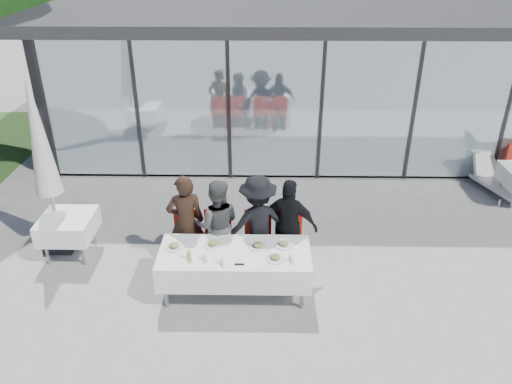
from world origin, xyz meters
TOP-DOWN VIEW (x-y plane):
  - ground at (0.00, 0.00)m, footprint 90.00×90.00m
  - pavilion at (2.00, 8.16)m, footprint 14.80×8.80m
  - dining_table at (-0.59, 0.05)m, footprint 2.26×0.96m
  - diner_a at (-1.41, 0.75)m, footprint 0.71×0.71m
  - diner_chair_a at (-1.41, 0.79)m, footprint 0.44×0.44m
  - diner_b at (-0.91, 0.75)m, footprint 0.77×0.77m
  - diner_chair_b at (-0.91, 0.79)m, footprint 0.44×0.44m
  - diner_c at (-0.26, 0.75)m, footprint 1.32×1.32m
  - diner_chair_c at (-0.26, 0.79)m, footprint 0.44×0.44m
  - diner_d at (0.25, 0.75)m, footprint 1.17×1.17m
  - diner_chair_d at (0.25, 0.79)m, footprint 0.44×0.44m
  - plate_a at (-1.51, 0.14)m, footprint 0.28×0.28m
  - plate_b at (-0.93, 0.21)m, footprint 0.28×0.28m
  - plate_c at (-0.25, 0.18)m, footprint 0.28×0.28m
  - plate_d at (0.14, 0.23)m, footprint 0.28×0.28m
  - plate_extra at (0.01, -0.13)m, footprint 0.28×0.28m
  - juice_bottle at (-1.24, -0.16)m, footprint 0.06×0.06m
  - drinking_glasses at (-0.51, -0.21)m, footprint 1.32×0.17m
  - folded_eyeglasses at (-0.51, -0.28)m, footprint 0.14×0.03m
  - spare_table_left at (-3.47, 1.03)m, footprint 0.86×0.86m
  - spare_chair_b at (5.26, 4.25)m, footprint 0.52×0.52m
  - market_umbrella at (-3.73, 1.22)m, footprint 0.50×0.50m
  - lounger at (4.82, 3.55)m, footprint 1.01×1.46m

SIDE VIEW (x-z plane):
  - ground at x=0.00m, z-range 0.00..0.00m
  - lounger at x=4.82m, z-range -0.10..0.62m
  - diner_chair_a at x=-1.41m, z-range 0.05..1.03m
  - diner_chair_b at x=-0.91m, z-range 0.05..1.03m
  - diner_chair_c at x=-0.26m, z-range 0.05..1.03m
  - diner_chair_d at x=0.25m, z-range 0.05..1.03m
  - spare_chair_b at x=5.26m, z-range 0.05..1.03m
  - dining_table at x=-0.59m, z-range 0.16..0.91m
  - spare_table_left at x=-3.47m, z-range 0.18..0.92m
  - folded_eyeglasses at x=-0.51m, z-range 0.75..0.76m
  - plate_a at x=-1.51m, z-range 0.74..0.81m
  - plate_b at x=-0.93m, z-range 0.74..0.81m
  - plate_c at x=-0.25m, z-range 0.74..0.81m
  - plate_d at x=0.14m, z-range 0.74..0.81m
  - plate_extra at x=0.01m, z-range 0.74..0.81m
  - diner_b at x=-0.91m, z-range 0.00..1.57m
  - diner_d at x=0.25m, z-range 0.00..1.58m
  - drinking_glasses at x=-0.51m, z-range 0.75..0.85m
  - juice_bottle at x=-1.24m, z-range 0.75..0.89m
  - diner_c at x=-0.26m, z-range 0.00..1.64m
  - diner_a at x=-1.41m, z-range 0.00..1.66m
  - market_umbrella at x=-3.73m, z-range 0.39..3.39m
  - pavilion at x=2.00m, z-range 0.43..3.87m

